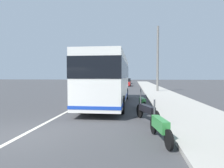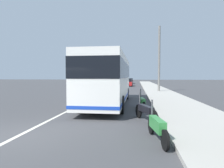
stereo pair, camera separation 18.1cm
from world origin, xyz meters
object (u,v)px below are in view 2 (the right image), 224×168
object	(u,v)px
car_oncoming	(104,84)
motorcycle_angled	(146,111)
car_ahead_same_lane	(129,81)
motorcycle_nearest_curb	(157,127)
car_far_distant	(128,83)
coach_bus	(109,78)
car_side_street	(114,81)
motorcycle_far_end	(142,102)
utility_pole	(159,59)

from	to	relation	value
car_oncoming	motorcycle_angled	bearing A→B (deg)	17.20
motorcycle_angled	car_ahead_same_lane	distance (m)	45.32
motorcycle_nearest_curb	car_far_distant	world-z (taller)	car_far_distant
motorcycle_nearest_curb	car_oncoming	world-z (taller)	car_oncoming
car_oncoming	motorcycle_nearest_curb	bearing A→B (deg)	16.39
coach_bus	motorcycle_angled	world-z (taller)	coach_bus
coach_bus	car_far_distant	bearing A→B (deg)	-0.60
motorcycle_nearest_curb	car_oncoming	distance (m)	27.56
car_oncoming	car_ahead_same_lane	xyz separation A→B (m)	(21.01, -3.66, 0.05)
car_side_street	motorcycle_nearest_curb	bearing A→B (deg)	4.59
coach_bus	motorcycle_nearest_curb	size ratio (longest dim) A/B	4.96
motorcycle_nearest_curb	motorcycle_angled	distance (m)	2.58
motorcycle_angled	car_oncoming	world-z (taller)	car_oncoming
car_far_distant	car_ahead_same_lane	bearing A→B (deg)	1.77
motorcycle_far_end	car_side_street	bearing A→B (deg)	2.31
motorcycle_angled	car_far_distant	distance (m)	31.16
motorcycle_angled	car_far_distant	xyz separation A→B (m)	(31.08, 2.24, 0.20)
coach_bus	motorcycle_nearest_curb	bearing A→B (deg)	-160.81
motorcycle_angled	car_side_street	xyz separation A→B (m)	(40.60, 6.37, 0.21)
car_far_distant	utility_pole	xyz separation A→B (m)	(-14.61, -4.68, 3.56)
car_far_distant	car_side_street	world-z (taller)	car_side_street
motorcycle_nearest_curb	motorcycle_far_end	distance (m)	5.68
coach_bus	utility_pole	xyz separation A→B (m)	(11.57, -4.83, 2.29)
motorcycle_nearest_curb	car_oncoming	bearing A→B (deg)	3.01
motorcycle_angled	motorcycle_far_end	distance (m)	3.11
motorcycle_angled	car_oncoming	distance (m)	25.01
car_far_distant	car_ahead_same_lane	size ratio (longest dim) A/B	0.98
car_far_distant	car_side_street	bearing A→B (deg)	24.32
motorcycle_angled	car_ahead_same_lane	world-z (taller)	car_ahead_same_lane
coach_bus	motorcycle_nearest_curb	distance (m)	8.06
car_side_street	utility_pole	size ratio (longest dim) A/B	0.54
motorcycle_nearest_curb	motorcycle_angled	size ratio (longest dim) A/B	0.94
coach_bus	car_side_street	size ratio (longest dim) A/B	2.22
coach_bus	car_side_street	bearing A→B (deg)	6.10
coach_bus	car_side_street	xyz separation A→B (m)	(35.69, 3.98, -1.26)
motorcycle_angled	motorcycle_far_end	world-z (taller)	motorcycle_angled
motorcycle_far_end	car_ahead_same_lane	bearing A→B (deg)	-3.97
motorcycle_angled	car_side_street	world-z (taller)	car_side_street
car_side_street	utility_pole	world-z (taller)	utility_pole
motorcycle_far_end	car_ahead_same_lane	size ratio (longest dim) A/B	0.43
motorcycle_far_end	car_oncoming	distance (m)	21.99
motorcycle_far_end	car_ahead_same_lane	xyz separation A→B (m)	(42.14, 2.41, 0.26)
motorcycle_far_end	car_oncoming	bearing A→B (deg)	8.78
car_side_street	car_ahead_same_lane	distance (m)	6.07
car_ahead_same_lane	utility_pole	size ratio (longest dim) A/B	0.55
car_side_street	car_ahead_same_lane	bearing A→B (deg)	135.91
car_ahead_same_lane	car_side_street	bearing A→B (deg)	136.39
utility_pole	car_ahead_same_lane	bearing A→B (deg)	9.68
car_oncoming	motorcycle_far_end	bearing A→B (deg)	19.02
car_far_distant	utility_pole	distance (m)	15.75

